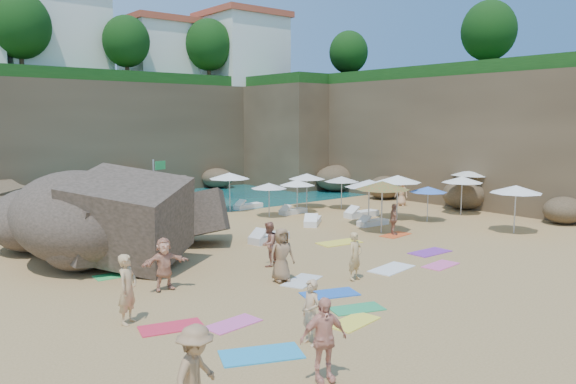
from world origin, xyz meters
TOP-DOWN VIEW (x-y plane):
  - ground at (0.00, 0.00)m, footprint 120.00×120.00m
  - seawater at (0.00, 30.00)m, footprint 120.00×120.00m
  - cliff_back at (2.00, 25.00)m, footprint 44.00×8.00m
  - cliff_right at (19.00, 8.00)m, footprint 8.00×30.00m
  - cliff_corner at (17.00, 20.00)m, footprint 10.00×12.00m
  - clifftop_buildings at (2.96, 25.79)m, footprint 28.48×9.48m
  - clifftop_trees at (4.78, 19.52)m, footprint 35.60×23.82m
  - rock_outcrop at (-5.41, 4.67)m, footprint 10.02×8.82m
  - flag_pole at (-2.85, 6.75)m, footprint 0.68×0.23m
  - parasol_0 at (7.85, 8.35)m, footprint 2.23×2.23m
  - parasol_1 at (3.55, 10.33)m, footprint 2.41×2.41m
  - parasol_2 at (6.13, 7.23)m, footprint 2.04×2.04m
  - parasol_3 at (9.19, 6.71)m, footprint 2.09×2.09m
  - parasol_4 at (9.05, 2.31)m, footprint 2.54×2.54m
  - parasol_5 at (4.11, 7.24)m, footprint 2.00×2.00m
  - parasol_6 at (5.69, 0.44)m, footprint 2.62×2.62m
  - parasol_7 at (13.07, 0.99)m, footprint 2.30×2.30m
  - parasol_8 at (15.36, 1.81)m, footprint 2.56×2.56m
  - parasol_9 at (6.49, 2.01)m, footprint 2.50×2.50m
  - parasol_10 at (9.77, 0.84)m, footprint 1.97×1.97m
  - parasol_11 at (10.51, -3.63)m, footprint 2.42×2.42m
  - lounger_0 at (8.10, 4.01)m, footprint 2.10×0.82m
  - lounger_1 at (4.93, 10.39)m, footprint 1.88×0.74m
  - lounger_2 at (5.82, 7.21)m, footprint 1.81×0.74m
  - lounger_3 at (0.32, 2.26)m, footprint 2.15×1.09m
  - lounger_4 at (6.72, 1.92)m, footprint 1.78×0.68m
  - lounger_5 at (4.53, 4.08)m, footprint 1.94×1.80m
  - towel_0 at (-7.16, -7.24)m, footprint 2.10×1.60m
  - towel_1 at (-6.57, -5.20)m, footprint 1.57×0.91m
  - towel_3 at (-3.16, -6.44)m, footprint 1.69×1.21m
  - towel_4 at (-3.99, -7.12)m, footprint 1.62×1.00m
  - towel_5 at (-2.57, -3.34)m, footprint 1.83×1.42m
  - towel_6 at (4.12, -3.55)m, footprint 1.81×0.94m
  - towel_7 at (-7.96, -4.39)m, footprint 1.78×1.20m
  - towel_8 at (-2.82, -4.95)m, footprint 1.94×1.41m
  - towel_9 at (2.75, -5.05)m, footprint 1.61×0.93m
  - towel_10 at (5.72, -0.42)m, footprint 1.68×1.00m
  - towel_11 at (-7.10, 1.26)m, footprint 1.56×0.86m
  - towel_12 at (2.49, 0.05)m, footprint 2.04×1.21m
  - towel_13 at (0.95, -4.23)m, footprint 1.97×1.20m
  - person_stand_0 at (-8.68, -3.37)m, footprint 0.82×0.77m
  - person_stand_1 at (-2.24, -1.07)m, footprint 1.00×0.93m
  - person_stand_2 at (-2.38, 9.66)m, footprint 1.07×0.73m
  - person_stand_3 at (5.67, -0.32)m, footprint 0.79×0.92m
  - person_stand_4 at (13.00, 5.26)m, footprint 0.74×0.90m
  - person_stand_5 at (-3.69, 10.71)m, footprint 1.52×0.79m
  - person_stand_6 at (-5.86, -7.50)m, footprint 0.42×0.61m
  - person_lie_1 at (-6.95, -9.11)m, footprint 1.53×2.00m
  - person_lie_2 at (-3.13, -2.95)m, footprint 1.22×1.92m
  - person_lie_3 at (-6.60, -1.36)m, footprint 1.71×1.82m
  - person_lie_4 at (-1.10, -4.37)m, footprint 0.80×1.67m

SIDE VIEW (x-z plane):
  - ground at x=0.00m, z-range 0.00..0.00m
  - rock_outcrop at x=-5.41m, z-range -1.67..1.67m
  - seawater at x=0.00m, z-range 0.00..0.00m
  - towel_1 at x=-6.57m, z-range 0.00..0.03m
  - towel_11 at x=-7.10m, z-range 0.00..0.03m
  - towel_4 at x=-3.99m, z-range 0.00..0.03m
  - towel_3 at x=-3.16m, z-range 0.00..0.03m
  - towel_9 at x=2.75m, z-range 0.00..0.03m
  - towel_10 at x=5.72m, z-range 0.00..0.03m
  - towel_7 at x=-7.96m, z-range 0.00..0.03m
  - towel_5 at x=-2.57m, z-range 0.00..0.03m
  - towel_8 at x=-2.82m, z-range 0.00..0.03m
  - towel_6 at x=4.12m, z-range 0.00..0.03m
  - towel_13 at x=0.95m, z-range 0.00..0.03m
  - towel_0 at x=-7.16m, z-range 0.00..0.03m
  - towel_12 at x=2.49m, z-range 0.00..0.03m
  - lounger_4 at x=6.72m, z-range 0.00..0.27m
  - lounger_2 at x=5.82m, z-range 0.00..0.28m
  - lounger_1 at x=4.93m, z-range 0.00..0.29m
  - lounger_5 at x=4.53m, z-range 0.00..0.31m
  - lounger_3 at x=0.32m, z-range 0.00..0.32m
  - lounger_0 at x=8.10m, z-range 0.00..0.32m
  - person_lie_4 at x=-1.10m, z-range 0.00..0.38m
  - person_lie_1 at x=-6.95m, z-range 0.00..0.43m
  - person_lie_3 at x=-6.60m, z-range 0.00..0.44m
  - person_lie_2 at x=-3.13m, z-range 0.00..0.47m
  - person_stand_3 at x=5.67m, z-range 0.00..1.48m
  - person_stand_2 at x=-2.38m, z-range 0.00..1.53m
  - person_stand_5 at x=-3.69m, z-range 0.00..1.57m
  - person_stand_6 at x=-5.86m, z-range 0.00..1.60m
  - person_stand_4 at x=13.00m, z-range 0.00..1.61m
  - person_stand_1 at x=-2.24m, z-range 0.00..1.65m
  - person_stand_0 at x=-8.68m, z-range 0.00..1.88m
  - parasol_10 at x=9.77m, z-range 0.78..2.65m
  - parasol_5 at x=4.11m, z-range 0.79..2.69m
  - parasol_2 at x=6.13m, z-range 0.81..2.74m
  - parasol_3 at x=9.19m, z-range 0.83..2.80m
  - parasol_0 at x=7.85m, z-range 0.88..2.99m
  - parasol_7 at x=13.07m, z-range 0.91..3.08m
  - parasol_1 at x=3.55m, z-range 0.95..3.23m
  - parasol_11 at x=10.51m, z-range 0.96..3.24m
  - parasol_9 at x=6.49m, z-range 0.99..3.35m
  - parasol_4 at x=9.05m, z-range 1.00..3.40m
  - parasol_8 at x=15.36m, z-range 1.01..3.43m
  - flag_pole at x=-2.85m, z-range 0.49..4.03m
  - parasol_6 at x=5.69m, z-range 1.04..3.51m
  - cliff_back at x=2.00m, z-range 0.00..8.00m
  - cliff_right at x=19.00m, z-range 0.00..8.00m
  - cliff_corner at x=17.00m, z-range 0.00..8.00m
  - clifftop_buildings at x=2.96m, z-range 7.74..14.74m
  - clifftop_trees at x=4.78m, z-range 9.06..13.46m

